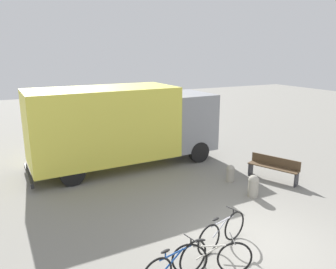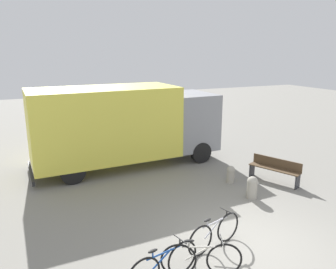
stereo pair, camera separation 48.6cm
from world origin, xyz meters
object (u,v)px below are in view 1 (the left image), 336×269
delivery_truck (123,123)px  bicycle_near (176,265)px  bicycle_far (222,232)px  bollard_far_bench (230,173)px  bollard_near_bench (253,185)px  park_bench (274,167)px  bicycle_middle (212,258)px

delivery_truck → bicycle_near: bearing=-102.8°
bicycle_far → bollard_far_bench: bearing=35.1°
bicycle_near → bicycle_far: same height
bicycle_far → bollard_near_bench: bicycle_far is taller
park_bench → bollard_far_bench: bearing=46.2°
bollard_near_bench → bicycle_middle: bearing=-142.2°
delivery_truck → bollard_far_bench: bearing=-51.8°
park_bench → bicycle_middle: 6.08m
bicycle_middle → bollard_far_bench: 5.31m
bicycle_far → bollard_near_bench: bearing=21.0°
bicycle_far → bollard_far_bench: size_ratio=2.68×
park_bench → bollard_far_bench: 1.63m
park_bench → bicycle_far: bicycle_far is taller
bicycle_near → bollard_far_bench: bearing=30.1°
bicycle_middle → bicycle_far: bearing=66.5°
bicycle_far → bollard_far_bench: bicycle_far is taller
delivery_truck → bollard_near_bench: bearing=-61.9°
delivery_truck → bicycle_near: 7.55m
delivery_truck → bicycle_middle: bearing=-96.6°
bicycle_far → bicycle_middle: bearing=-151.7°
park_bench → delivery_truck: bearing=24.3°
park_bench → bicycle_near: bicycle_near is taller
bicycle_near → bicycle_middle: 0.81m
bicycle_middle → bollard_near_bench: (3.38, 2.63, -0.01)m
bicycle_near → bollard_near_bench: bearing=19.1°
bollard_far_bench → park_bench: bearing=-20.4°
bicycle_near → bicycle_middle: (0.80, -0.13, 0.00)m
bollard_near_bench → bollard_far_bench: size_ratio=1.18×
park_bench → bicycle_middle: (-5.03, -3.43, -0.09)m
bicycle_near → delivery_truck: bearing=67.1°
delivery_truck → bicycle_far: delivery_truck is taller
delivery_truck → bicycle_far: size_ratio=4.60×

